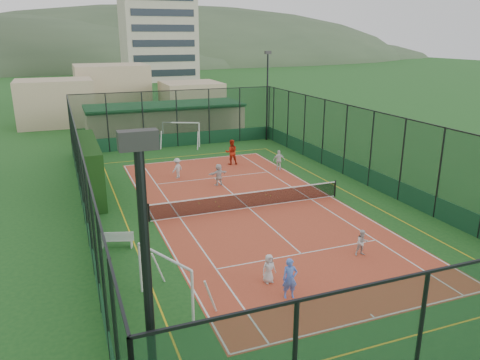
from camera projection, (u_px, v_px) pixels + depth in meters
The scene contains 20 objects.
ground at pixel (249, 208), 27.16m from camera, with size 300.00×300.00×0.00m, color #1B4F1E.
court_slab at pixel (249, 208), 27.16m from camera, with size 11.17×23.97×0.01m, color #A13C23.
tennis_net at pixel (249, 199), 27.01m from camera, with size 11.67×0.12×1.06m, color black, non-canonical shape.
perimeter_fence at pixel (249, 167), 26.42m from camera, with size 18.12×34.12×5.00m, color black, non-canonical shape.
floodlight_ne at pixel (267, 96), 43.69m from camera, with size 0.60×0.26×8.25m, color black, non-canonical shape.
clubhouse at pixel (165, 120), 46.30m from camera, with size 15.20×7.20×3.15m, color tan, non-canonical shape.
apartment_tower at pixel (157, 9), 99.90m from camera, with size 15.00×12.00×30.00m, color beige.
distant_hills at pixel (85, 64), 160.80m from camera, with size 200.00×60.00×24.00m, color #384C33, non-canonical shape.
hedge_left at pixel (90, 168), 29.09m from camera, with size 1.16×7.76×3.40m, color black.
white_bench at pixel (117, 239), 21.98m from camera, with size 1.56×0.43×0.87m, color white, non-canonical shape.
futsal_goal_near at pixel (165, 282), 16.98m from camera, with size 0.93×3.19×2.06m, color white, non-canonical shape.
futsal_goal_far at pixel (181, 135), 41.79m from camera, with size 3.38×0.98×2.18m, color white, non-canonical shape.
child_near_left at pixel (269, 269), 18.81m from camera, with size 0.60×0.39×1.22m, color silver.
child_near_mid at pixel (290, 278), 17.67m from camera, with size 0.58×0.38×1.60m, color #537DEC.
child_near_right at pixel (362, 243), 21.14m from camera, with size 0.60×0.47×1.23m, color silver.
child_far_left at pixel (177, 168), 32.67m from camera, with size 0.92×0.53×1.42m, color silver.
child_far_right at pixel (279, 160), 34.54m from camera, with size 0.89×0.37×1.52m, color white.
child_far_back at pixel (219, 175), 31.07m from camera, with size 1.36×0.43×1.47m, color silver.
coach at pixel (231, 152), 36.05m from camera, with size 0.95×0.74×1.95m, color #B72913.
tennis_balls at pixel (235, 200), 28.32m from camera, with size 4.63×1.04×0.07m.
Camera 1 is at (-9.65, -23.57, 9.61)m, focal length 35.00 mm.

